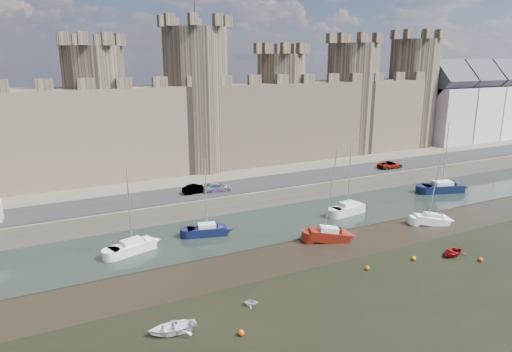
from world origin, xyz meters
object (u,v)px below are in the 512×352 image
object	(u,v)px
sailboat_3	(442,187)
sailboat_4	(329,235)
sailboat_0	(132,246)
sailboat_1	(207,230)
sailboat_5	(432,219)
car_1	(196,189)
sailboat_2	(348,208)
car_2	(217,187)
car_3	(390,165)

from	to	relation	value
sailboat_3	sailboat_4	distance (m)	28.97
sailboat_4	sailboat_0	bearing A→B (deg)	-175.59
sailboat_1	sailboat_5	xyz separation A→B (m)	(27.25, -9.34, -0.07)
sailboat_0	sailboat_4	bearing A→B (deg)	-35.03
car_1	sailboat_5	bearing A→B (deg)	-131.90
sailboat_2	sailboat_5	xyz separation A→B (m)	(7.24, -7.97, -0.16)
car_1	sailboat_3	world-z (taller)	sailboat_3
car_1	sailboat_5	size ratio (longest dim) A/B	0.42
car_2	sailboat_3	size ratio (longest dim) A/B	0.38
sailboat_3	sailboat_2	bearing A→B (deg)	-158.04
sailboat_1	sailboat_5	distance (m)	28.81
sailboat_0	sailboat_2	bearing A→B (deg)	-17.69
car_3	sailboat_0	xyz separation A→B (m)	(-45.68, -9.50, -2.38)
sailboat_3	car_2	bearing A→B (deg)	-176.62
car_3	sailboat_5	size ratio (longest dim) A/B	0.48
sailboat_5	sailboat_0	bearing A→B (deg)	-168.08
car_2	sailboat_2	world-z (taller)	sailboat_2
car_2	sailboat_2	xyz separation A→B (m)	(15.01, -10.31, -2.28)
car_2	car_3	xyz separation A→B (m)	(31.57, -0.39, -0.00)
car_1	sailboat_3	size ratio (longest dim) A/B	0.35
car_2	sailboat_1	distance (m)	10.51
sailboat_4	sailboat_1	bearing A→B (deg)	169.48
sailboat_1	car_2	bearing A→B (deg)	74.72
car_1	sailboat_2	distance (m)	21.05
car_1	sailboat_2	size ratio (longest dim) A/B	0.37
car_2	sailboat_3	world-z (taller)	sailboat_3
sailboat_0	sailboat_1	distance (m)	9.16
car_2	car_3	world-z (taller)	car_2
sailboat_0	sailboat_5	size ratio (longest dim) A/B	1.00
car_2	sailboat_4	bearing A→B (deg)	-149.42
car_1	sailboat_0	world-z (taller)	sailboat_0
sailboat_1	sailboat_4	xyz separation A→B (m)	(12.17, -7.93, 0.04)
sailboat_0	sailboat_4	size ratio (longest dim) A/B	0.85
sailboat_0	sailboat_4	xyz separation A→B (m)	(21.28, -6.98, 0.04)
sailboat_5	car_1	bearing A→B (deg)	168.02
car_3	sailboat_5	bearing A→B (deg)	154.97
sailboat_4	sailboat_5	distance (m)	15.15
sailboat_2	car_1	bearing A→B (deg)	141.04
sailboat_2	car_3	bearing A→B (deg)	23.33
car_1	car_2	bearing A→B (deg)	-106.36
sailboat_4	sailboat_5	bearing A→B (deg)	17.24
car_2	sailboat_0	xyz separation A→B (m)	(-14.11, -9.89, -2.38)
car_1	sailboat_1	world-z (taller)	sailboat_1
car_3	sailboat_0	size ratio (longest dim) A/B	0.48
sailboat_0	sailboat_5	xyz separation A→B (m)	(36.36, -8.39, -0.06)
car_3	sailboat_1	size ratio (longest dim) A/B	0.48
sailboat_2	sailboat_4	bearing A→B (deg)	-147.69
sailboat_1	sailboat_5	size ratio (longest dim) A/B	1.00
car_2	car_3	size ratio (longest dim) A/B	0.96
car_2	sailboat_2	distance (m)	18.36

